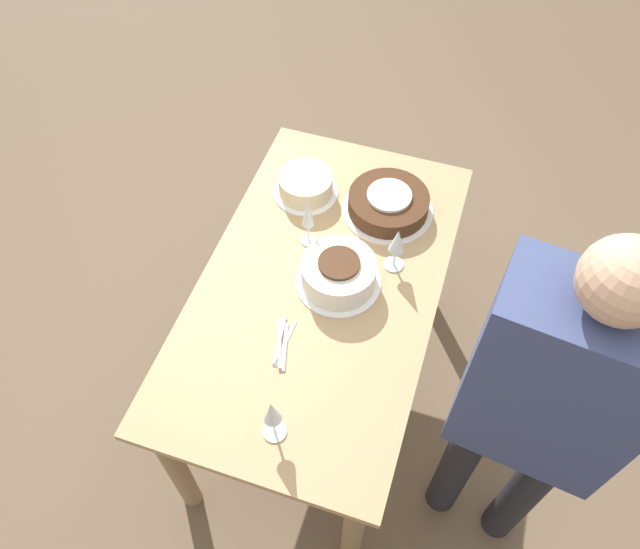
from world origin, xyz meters
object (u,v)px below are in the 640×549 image
Objects in this scene: wine_glass_near at (397,243)px; person_cutting at (540,405)px; cake_back_decorated at (306,185)px; wine_glass_extra at (272,413)px; cake_front_chocolate at (388,203)px; wine_glass_far at (308,215)px; cake_center_white at (339,273)px.

person_cutting is (-0.47, -0.48, 0.09)m from wine_glass_near.
cake_back_decorated is at bearing -31.52° from person_cutting.
wine_glass_extra is 0.69m from person_cutting.
cake_front_chocolate is at bearing -88.31° from cake_back_decorated.
cake_back_decorated is 1.14× the size of wine_glass_far.
wine_glass_extra is (-0.91, 0.09, 0.09)m from cake_front_chocolate.
person_cutting is at bearing -118.40° from cake_center_white.
cake_back_decorated is 1.13m from person_cutting.
wine_glass_near is 0.11× the size of person_cutting.
wine_glass_far reaches higher than wine_glass_near.
wine_glass_far is 0.13× the size of person_cutting.
cake_front_chocolate is 1.75× the size of wine_glass_extra.
cake_back_decorated is 0.46m from wine_glass_near.
cake_center_white is 0.21m from wine_glass_near.
wine_glass_far is (-0.21, -0.08, 0.10)m from cake_back_decorated.
wine_glass_extra is (-0.69, -0.13, -0.01)m from wine_glass_far.
wine_glass_near is 0.31m from wine_glass_far.
wine_glass_extra is at bearing -166.47° from cake_back_decorated.
wine_glass_near is at bearing -50.88° from cake_center_white.
wine_glass_far is (0.01, 0.31, 0.02)m from wine_glass_near.
cake_back_decorated is 1.28× the size of wine_glass_extra.
wine_glass_far is 1.12× the size of wine_glass_extra.
wine_glass_near is at bearing -91.62° from wine_glass_far.
wine_glass_extra reaches higher than wine_glass_near.
cake_center_white is 0.37m from cake_front_chocolate.
cake_center_white is at bearing -21.37° from person_cutting.
cake_front_chocolate is 1.57× the size of wine_glass_far.
wine_glass_near is at bearing -14.36° from wine_glass_extra.
wine_glass_near is at bearing -37.32° from person_cutting.
person_cutting reaches higher than wine_glass_extra.
cake_center_white is 1.36× the size of wine_glass_far.
cake_center_white is 0.18× the size of person_cutting.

